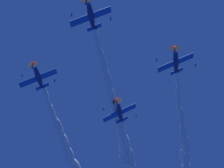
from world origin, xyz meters
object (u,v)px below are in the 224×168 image
(airplane_left_wingman, at_px, (176,60))
(airplane_slot_tail, at_px, (119,111))
(airplane_right_wingman, at_px, (38,76))
(airplane_lead, at_px, (91,14))

(airplane_left_wingman, distance_m, airplane_slot_tail, 19.21)
(airplane_right_wingman, distance_m, airplane_slot_tail, 21.02)
(airplane_lead, relative_size, airplane_right_wingman, 1.00)
(airplane_right_wingman, xyz_separation_m, airplane_slot_tail, (-20.46, 4.80, 0.54))
(airplane_lead, xyz_separation_m, airplane_right_wingman, (-2.19, -19.61, 0.69))
(airplane_lead, relative_size, airplane_left_wingman, 1.00)
(airplane_left_wingman, relative_size, airplane_slot_tail, 1.00)
(airplane_left_wingman, distance_m, airplane_right_wingman, 30.07)
(airplane_left_wingman, height_order, airplane_slot_tail, airplane_slot_tail)
(airplane_right_wingman, relative_size, airplane_slot_tail, 1.00)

